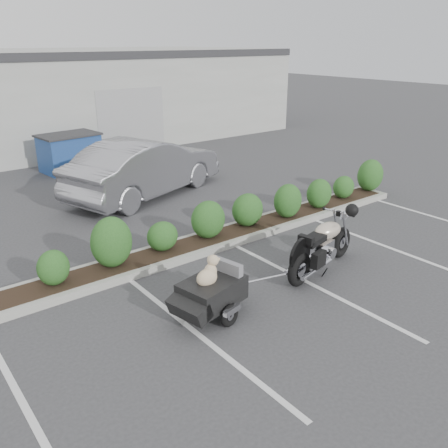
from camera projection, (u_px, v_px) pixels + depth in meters
ground at (245, 292)px, 8.92m from camera, size 90.00×90.00×0.00m
planter_kerb at (217, 239)px, 11.09m from camera, size 12.00×1.00×0.15m
motorcycle at (323, 246)px, 9.56m from camera, size 2.35×0.99×1.36m
pet_trailer at (211, 291)px, 8.00m from camera, size 1.92×1.09×1.13m
sedan at (145, 167)px, 14.17m from camera, size 5.56×3.44×1.73m
dumpster at (70, 152)px, 16.93m from camera, size 2.15×1.59×1.33m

